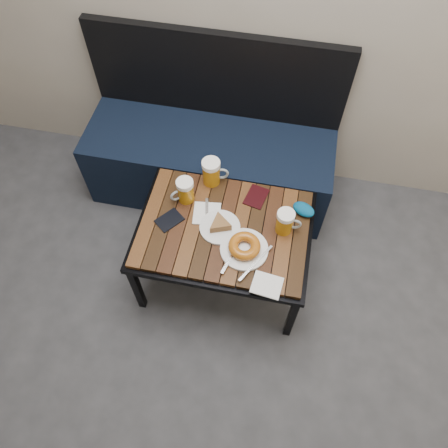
% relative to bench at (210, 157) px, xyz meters
% --- Properties ---
extents(room_shell, '(4.00, 4.00, 4.00)m').
position_rel_bench_xyz_m(room_shell, '(0.22, -1.26, 1.48)').
color(room_shell, gray).
rests_on(room_shell, ground).
extents(bench, '(1.40, 0.50, 0.95)m').
position_rel_bench_xyz_m(bench, '(0.00, 0.00, 0.00)').
color(bench, black).
rests_on(bench, ground).
extents(cafe_table, '(0.84, 0.62, 0.47)m').
position_rel_bench_xyz_m(cafe_table, '(0.20, -0.59, 0.16)').
color(cafe_table, black).
rests_on(cafe_table, ground).
extents(beer_mug_left, '(0.12, 0.11, 0.13)m').
position_rel_bench_xyz_m(beer_mug_left, '(-0.02, -0.46, 0.27)').
color(beer_mug_left, '#AA6D0D').
rests_on(beer_mug_left, cafe_table).
extents(beer_mug_centre, '(0.14, 0.10, 0.15)m').
position_rel_bench_xyz_m(beer_mug_centre, '(0.09, -0.33, 0.27)').
color(beer_mug_centre, '#AA6D0D').
rests_on(beer_mug_centre, cafe_table).
extents(beer_mug_right, '(0.12, 0.08, 0.13)m').
position_rel_bench_xyz_m(beer_mug_right, '(0.48, -0.54, 0.27)').
color(beer_mug_right, '#AA6D0D').
rests_on(beer_mug_right, cafe_table).
extents(plate_pie, '(0.19, 0.19, 0.05)m').
position_rel_bench_xyz_m(plate_pie, '(0.18, -0.60, 0.22)').
color(plate_pie, white).
rests_on(plate_pie, cafe_table).
extents(plate_bagel, '(0.24, 0.28, 0.06)m').
position_rel_bench_xyz_m(plate_bagel, '(0.32, -0.69, 0.22)').
color(plate_bagel, white).
rests_on(plate_bagel, cafe_table).
extents(napkin_left, '(0.15, 0.17, 0.01)m').
position_rel_bench_xyz_m(napkin_left, '(0.10, -0.53, 0.20)').
color(napkin_left, white).
rests_on(napkin_left, cafe_table).
extents(napkin_right, '(0.14, 0.12, 0.01)m').
position_rel_bench_xyz_m(napkin_right, '(0.45, -0.85, 0.20)').
color(napkin_right, white).
rests_on(napkin_right, cafe_table).
extents(passport_navy, '(0.15, 0.15, 0.01)m').
position_rel_bench_xyz_m(passport_navy, '(-0.06, -0.60, 0.20)').
color(passport_navy, black).
rests_on(passport_navy, cafe_table).
extents(passport_burgundy, '(0.12, 0.15, 0.01)m').
position_rel_bench_xyz_m(passport_burgundy, '(0.32, -0.38, 0.20)').
color(passport_burgundy, black).
rests_on(passport_burgundy, cafe_table).
extents(knit_pouch, '(0.13, 0.11, 0.05)m').
position_rel_bench_xyz_m(knit_pouch, '(0.56, -0.43, 0.22)').
color(knit_pouch, navy).
rests_on(knit_pouch, cafe_table).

